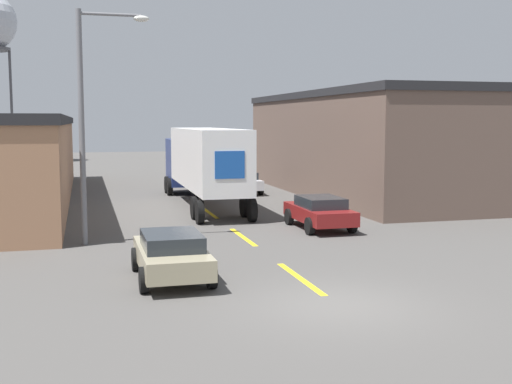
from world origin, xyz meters
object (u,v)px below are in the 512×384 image
(semi_truck, at_px, (202,160))
(street_lamp, at_px, (90,110))
(parked_car_left_near, at_px, (171,254))
(parked_car_right_mid, at_px, (320,211))
(parked_car_right_far, at_px, (241,182))

(semi_truck, relative_size, street_lamp, 1.74)
(parked_car_left_near, distance_m, street_lamp, 7.39)
(parked_car_left_near, relative_size, street_lamp, 0.51)
(parked_car_left_near, relative_size, parked_car_right_mid, 1.00)
(parked_car_right_far, bearing_deg, parked_car_right_mid, -90.00)
(semi_truck, bearing_deg, parked_car_left_near, -102.61)
(parked_car_left_near, height_order, parked_car_right_far, same)
(parked_car_right_far, bearing_deg, semi_truck, -124.04)
(semi_truck, bearing_deg, parked_car_right_far, 56.74)
(semi_truck, distance_m, parked_car_right_mid, 9.35)
(street_lamp, bearing_deg, parked_car_right_mid, 6.47)
(semi_truck, height_order, street_lamp, street_lamp)
(parked_car_right_mid, bearing_deg, parked_car_left_near, -135.38)
(parked_car_right_far, relative_size, street_lamp, 0.51)
(parked_car_left_near, bearing_deg, street_lamp, 109.13)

